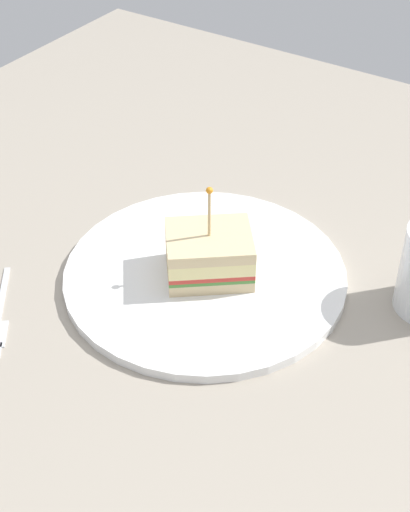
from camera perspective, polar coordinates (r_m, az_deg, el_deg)
The scene contains 3 objects.
ground_plane at distance 81.67cm, azimuth 0.00°, elevation -2.20°, with size 109.54×109.54×2.00cm, color #9E9384.
plate at distance 80.69cm, azimuth 0.00°, elevation -1.39°, with size 29.49×29.49×1.02cm, color white.
sandwich_half_center at distance 78.74cm, azimuth 0.40°, elevation 0.22°, with size 10.90×11.16×10.61cm.
Camera 1 is at (51.67, 33.78, 52.47)cm, focal length 54.15 mm.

